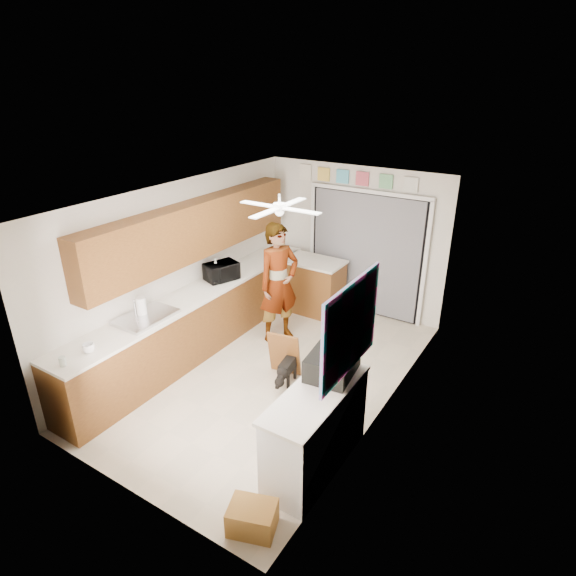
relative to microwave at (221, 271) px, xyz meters
The scene contains 41 objects.
floor 1.75m from the microwave, 22.33° to the right, with size 5.00×5.00×0.00m, color #BCAF97.
ceiling 1.99m from the microwave, 22.33° to the right, with size 5.00×5.00×0.00m, color white.
wall_back 2.36m from the microwave, 56.97° to the left, with size 3.20×3.20×0.00m, color silver.
wall_front 3.29m from the microwave, 67.03° to the right, with size 3.20×3.20×0.00m, color silver.
wall_left 0.64m from the microwave, 121.04° to the right, with size 5.00×5.00×0.00m, color silver.
wall_right 2.94m from the microwave, 10.36° to the right, with size 5.00×5.00×0.00m, color silver.
left_base_cabinets 0.82m from the microwave, 91.86° to the right, with size 0.60×4.80×0.90m, color brown.
left_countertop 0.55m from the microwave, 90.77° to the right, with size 0.62×4.80×0.04m, color white.
upper_cabinets 0.81m from the microwave, 115.66° to the right, with size 0.32×4.00×0.80m, color brown.
sink_basin 1.53m from the microwave, 90.27° to the right, with size 0.50×0.76×0.06m, color silver.
faucet 1.54m from the microwave, 97.36° to the right, with size 0.03×0.03×0.22m, color silver.
peninsula_base 1.78m from the microwave, 62.01° to the left, with size 1.00×0.60×0.90m, color brown.
peninsula_top 1.68m from the microwave, 62.01° to the left, with size 1.04×0.64×0.04m, color white.
back_opening_recess 2.48m from the microwave, 51.73° to the left, with size 2.00×0.06×2.10m, color black.
curtain_panel 2.44m from the microwave, 51.15° to the left, with size 1.90×0.03×2.05m, color gray.
door_trim_left 1.98m from the microwave, 74.99° to the left, with size 0.06×0.04×2.10m, color white.
door_trim_right 3.19m from the microwave, 36.85° to the left, with size 0.06×0.04×2.10m, color white.
door_trim_head 2.67m from the microwave, 51.30° to the left, with size 2.10×0.04×0.06m, color white.
header_frame_0 2.40m from the microwave, 70.64° to the left, with size 0.22×0.02×0.22m, color #E5C24C.
header_frame_1 2.52m from the microwave, 62.01° to the left, with size 0.22×0.02×0.22m, color #50B6D7.
header_frame_2 2.68m from the microwave, 54.56° to the left, with size 0.22×0.02×0.22m, color #C4495A.
header_frame_3 2.91m from the microwave, 47.46° to the left, with size 0.22×0.02×0.22m, color #64AF77.
header_frame_4 3.17m from the microwave, 41.67° to the left, with size 0.22×0.02×0.22m, color silver.
route66_sign 2.32m from the microwave, 80.28° to the left, with size 0.22×0.02×0.26m, color silver.
right_counter_base 3.21m from the microwave, 33.26° to the right, with size 0.50×1.40×0.90m, color white.
right_counter_top 3.14m from the microwave, 33.36° to the right, with size 0.54×1.44×0.04m, color white.
abstract_painting 3.30m from the microwave, 28.07° to the right, with size 0.03×1.15×0.95m, color #F359D9.
ceiling_fan 1.82m from the microwave, 14.30° to the right, with size 1.14×1.14×0.24m, color white.
microwave is the anchor object (origin of this frame).
soap_bottle 0.09m from the microwave, 152.93° to the right, with size 0.13×0.13×0.34m, color silver.
cup 2.45m from the microwave, 88.29° to the right, with size 0.14×0.14×0.11m, color white.
jar_b 2.78m from the microwave, 88.59° to the right, with size 0.07×0.07×0.11m, color silver.
paper_towel_roll 1.52m from the microwave, 93.17° to the right, with size 0.13×0.13×0.27m, color white.
suitcase 2.93m from the microwave, 27.49° to the right, with size 0.44×0.59×0.25m, color black.
suitcase_rim 2.94m from the microwave, 27.49° to the right, with size 0.44×0.58×0.02m, color yellow.
suitcase_lid 2.82m from the microwave, 22.24° to the right, with size 0.42×0.03×0.50m, color black.
cardboard_box 3.84m from the microwave, 47.11° to the right, with size 0.43×0.32×0.27m, color #B28538.
navy_crate 2.99m from the microwave, 36.05° to the right, with size 0.33×0.27×0.20m, color black.
cabinet_door_panel 1.69m from the microwave, 18.31° to the right, with size 0.45×0.03×0.67m, color brown.
man 0.90m from the microwave, 22.64° to the left, with size 0.68×0.45×1.88m, color white.
dog 1.91m from the microwave, 21.15° to the right, with size 0.21×0.49×0.38m, color black.
Camera 1 is at (3.20, -4.69, 3.84)m, focal length 30.00 mm.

